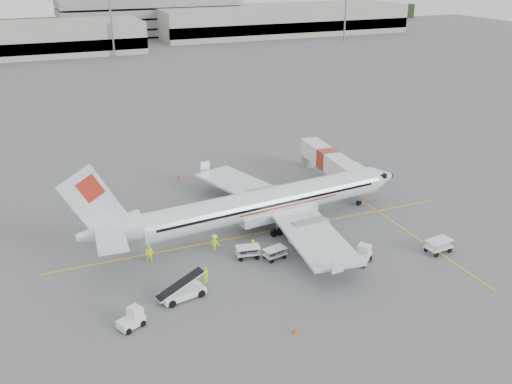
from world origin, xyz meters
TOP-DOWN VIEW (x-y plane):
  - ground at (0.00, 0.00)m, footprint 360.00×360.00m
  - stripe_lead at (0.00, 0.00)m, footprint 44.00×0.20m
  - stripe_cross at (14.00, -8.00)m, footprint 0.20×20.00m
  - terminal_east at (70.00, 145.00)m, footprint 90.00×26.00m
  - parking_garage at (25.00, 160.00)m, footprint 62.00×24.00m
  - treeline at (0.00, 175.00)m, footprint 300.00×3.00m
  - mast_center at (5.00, 118.00)m, footprint 3.20×1.20m
  - mast_east at (80.00, 118.00)m, footprint 3.20×1.20m
  - aircraft at (0.78, 0.91)m, footprint 38.67×31.70m
  - jet_bridge at (13.29, 10.28)m, footprint 3.71×15.79m
  - belt_loader at (-11.13, -8.63)m, footprint 5.32×2.87m
  - tug_fore at (6.01, -9.29)m, footprint 2.43×2.20m
  - tug_mid at (2.43, -3.61)m, footprint 2.19×1.39m
  - tug_aft at (-15.96, -11.06)m, footprint 2.34×1.95m
  - cart_loaded_a at (-1.21, -5.50)m, footprint 2.33×1.66m
  - cart_loaded_b at (-3.48, -4.32)m, footprint 2.46×1.71m
  - cart_empty_a at (2.80, -7.38)m, footprint 2.59×1.87m
  - cart_empty_b at (13.97, -10.46)m, footprint 2.73×1.81m
  - cone_nose at (13.58, 2.45)m, footprint 0.43×0.43m
  - cone_port at (-3.92, 18.67)m, footprint 0.37×0.37m
  - cone_stbd at (-4.54, -16.61)m, footprint 0.36×0.36m
  - crew_a at (-2.84, -4.13)m, footprint 0.73×0.69m
  - crew_b at (-12.29, -1.50)m, footprint 1.11×1.03m
  - crew_c at (-5.93, -1.73)m, footprint 1.23×1.24m
  - crew_d at (-8.60, -7.10)m, footprint 1.01×0.70m

SIDE VIEW (x-z plane):
  - ground at x=0.00m, z-range 0.00..0.00m
  - stripe_lead at x=0.00m, z-range 0.00..0.01m
  - stripe_cross at x=14.00m, z-range 0.00..0.01m
  - cone_stbd at x=-4.54m, z-range 0.00..0.59m
  - cone_port at x=-3.92m, z-range 0.00..0.61m
  - cone_nose at x=13.58m, z-range 0.00..0.70m
  - cart_loaded_a at x=-1.21m, z-range 0.00..1.11m
  - cart_loaded_b at x=-3.48m, z-range 0.00..1.18m
  - cart_empty_a at x=2.80m, z-range 0.00..1.22m
  - cart_empty_b at x=13.97m, z-range 0.00..1.34m
  - tug_aft at x=-15.96m, z-range 0.00..1.57m
  - crew_d at x=-8.60m, z-range 0.00..1.59m
  - tug_mid at x=2.43m, z-range 0.00..1.61m
  - tug_fore at x=6.01m, z-range 0.00..1.64m
  - crew_a at x=-2.84m, z-range 0.00..1.68m
  - crew_c at x=-5.93m, z-range 0.00..1.72m
  - crew_b at x=-12.29m, z-range 0.00..1.81m
  - belt_loader at x=-11.13m, z-range 0.00..2.73m
  - jet_bridge at x=13.29m, z-range 0.00..4.11m
  - treeline at x=0.00m, z-range 0.00..6.00m
  - aircraft at x=0.78m, z-range 0.00..9.94m
  - terminal_east at x=70.00m, z-range 0.00..10.00m
  - parking_garage at x=25.00m, z-range 0.00..14.00m
  - mast_center at x=5.00m, z-range 0.00..22.00m
  - mast_east at x=80.00m, z-range 0.00..22.00m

